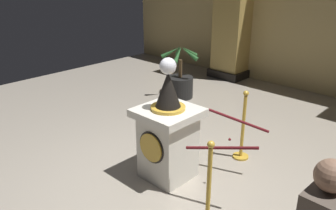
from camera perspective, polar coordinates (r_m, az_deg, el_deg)
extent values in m
plane|color=#9E9384|center=(4.74, 0.66, -13.02)|extent=(11.89, 11.89, 0.00)
cube|color=tan|center=(8.39, 25.81, 14.02)|extent=(11.89, 0.16, 3.77)
cube|color=silver|center=(4.71, 0.00, -6.88)|extent=(0.60, 0.60, 0.90)
cube|color=silver|center=(4.49, 0.00, -1.26)|extent=(0.75, 0.75, 0.10)
cylinder|color=gold|center=(4.46, -2.83, -7.05)|extent=(0.39, 0.03, 0.39)
cylinder|color=black|center=(4.47, -2.74, -7.01)|extent=(0.43, 0.01, 0.43)
cylinder|color=gold|center=(4.46, 0.00, -0.43)|extent=(0.45, 0.45, 0.04)
cone|color=black|center=(4.38, 0.00, 2.64)|extent=(0.33, 0.33, 0.47)
cylinder|color=gold|center=(4.31, 0.00, 5.41)|extent=(0.03, 0.03, 0.05)
sphere|color=silver|center=(4.29, 0.00, 6.43)|extent=(0.21, 0.21, 0.21)
cylinder|color=gold|center=(3.83, 6.71, -13.61)|extent=(0.05, 0.05, 1.00)
sphere|color=gold|center=(3.54, 7.09, -6.47)|extent=(0.08, 0.08, 0.08)
cylinder|color=gold|center=(5.47, 11.84, -8.27)|extent=(0.24, 0.24, 0.03)
cylinder|color=gold|center=(5.25, 12.24, -3.67)|extent=(0.05, 0.05, 1.00)
sphere|color=gold|center=(5.04, 12.72, 1.88)|extent=(0.08, 0.08, 0.08)
cylinder|color=#591419|center=(4.02, 8.70, -6.99)|extent=(0.81, 0.32, 0.22)
cylinder|color=#591419|center=(4.75, 11.43, -2.49)|extent=(0.81, 0.32, 0.22)
sphere|color=#591419|center=(4.42, 10.11, -5.60)|extent=(0.04, 0.04, 0.04)
cube|color=black|center=(9.45, 10.24, 5.32)|extent=(0.90, 0.90, 0.20)
cube|color=tan|center=(9.13, 10.97, 15.68)|extent=(0.78, 0.78, 3.62)
cylinder|color=black|center=(7.71, 2.01, 2.96)|extent=(0.57, 0.57, 0.46)
cylinder|color=brown|center=(7.58, 2.05, 6.01)|extent=(0.08, 0.08, 0.39)
cone|color=#265928|center=(7.39, 3.53, 8.45)|extent=(0.43, 0.18, 0.31)
cone|color=#265928|center=(7.60, 3.51, 8.81)|extent=(0.20, 0.41, 0.34)
cone|color=#265928|center=(7.70, 1.72, 9.01)|extent=(0.36, 0.31, 0.37)
cone|color=#265928|center=(7.51, 0.45, 8.70)|extent=(0.37, 0.35, 0.32)
cone|color=#265928|center=(7.29, 1.68, 8.30)|extent=(0.25, 0.39, 0.36)
sphere|color=#997056|center=(2.42, 25.30, -10.48)|extent=(0.21, 0.21, 0.21)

